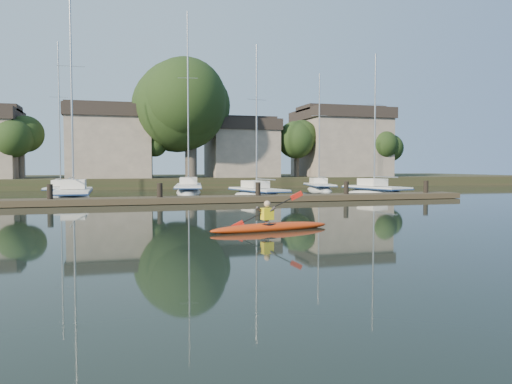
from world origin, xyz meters
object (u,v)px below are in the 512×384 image
object	(u,v)px
sailboat_1	(73,203)
sailboat_4	(376,197)
sailboat_3	(258,199)
sailboat_7	(319,192)
kayak	(270,225)
sailboat_6	(189,194)
dock	(210,199)
sailboat_5	(61,195)

from	to	relation	value
sailboat_1	sailboat_4	xyz separation A→B (m)	(22.16, -0.16, 0.01)
sailboat_3	sailboat_7	world-z (taller)	sailboat_3
sailboat_1	sailboat_3	xyz separation A→B (m)	(12.64, -0.10, 0.02)
kayak	sailboat_6	world-z (taller)	sailboat_6
kayak	sailboat_4	world-z (taller)	sailboat_4
kayak	sailboat_3	distance (m)	19.19
dock	sailboat_5	bearing A→B (deg)	125.89
dock	sailboat_6	xyz separation A→B (m)	(0.47, 12.29, -0.39)
dock	kayak	bearing A→B (deg)	-91.99
sailboat_1	sailboat_5	distance (m)	8.43
sailboat_5	sailboat_3	bearing A→B (deg)	-28.90
sailboat_7	dock	bearing A→B (deg)	-123.48
kayak	sailboat_6	xyz separation A→B (m)	(0.94, 25.74, -0.36)
sailboat_3	sailboat_7	xyz separation A→B (m)	(8.13, 7.71, 0.00)
kayak	sailboat_4	distance (m)	23.47
dock	sailboat_7	size ratio (longest dim) A/B	2.87
sailboat_7	sailboat_4	bearing A→B (deg)	-68.74
sailboat_1	sailboat_7	world-z (taller)	sailboat_1
kayak	sailboat_4	size ratio (longest dim) A/B	0.37
sailboat_1	sailboat_5	world-z (taller)	sailboat_1
sailboat_1	sailboat_3	world-z (taller)	sailboat_1
sailboat_1	sailboat_7	distance (m)	22.11
sailboat_1	sailboat_3	distance (m)	12.64
sailboat_7	sailboat_6	bearing A→B (deg)	-166.51
sailboat_1	sailboat_3	bearing A→B (deg)	-0.81
sailboat_3	sailboat_1	bearing A→B (deg)	168.55
sailboat_4	sailboat_7	bearing A→B (deg)	89.66
sailboat_7	sailboat_5	bearing A→B (deg)	-170.66
kayak	sailboat_4	xyz separation A→B (m)	(14.46, 18.48, -0.37)
sailboat_3	kayak	bearing A→B (deg)	-115.91
kayak	sailboat_5	world-z (taller)	sailboat_5
sailboat_4	sailboat_3	bearing A→B (deg)	169.05
kayak	sailboat_3	world-z (taller)	sailboat_3
dock	sailboat_7	distance (m)	17.96
sailboat_7	kayak	bearing A→B (deg)	-105.40
sailboat_6	sailboat_4	bearing A→B (deg)	-19.12
sailboat_4	sailboat_6	distance (m)	15.35
sailboat_1	sailboat_4	bearing A→B (deg)	-0.78
sailboat_5	sailboat_6	xyz separation A→B (m)	(10.22, -1.18, -0.02)
dock	sailboat_5	xyz separation A→B (m)	(-9.75, 13.47, -0.37)
sailboat_3	sailboat_6	world-z (taller)	sailboat_6
kayak	sailboat_3	bearing A→B (deg)	64.29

